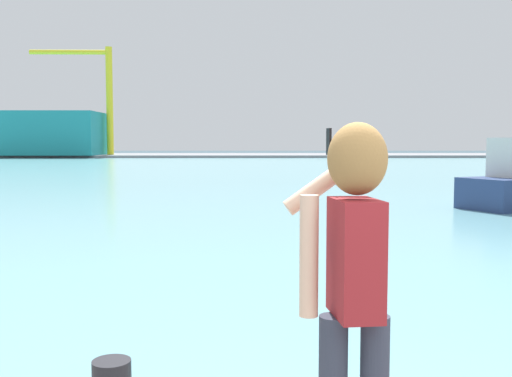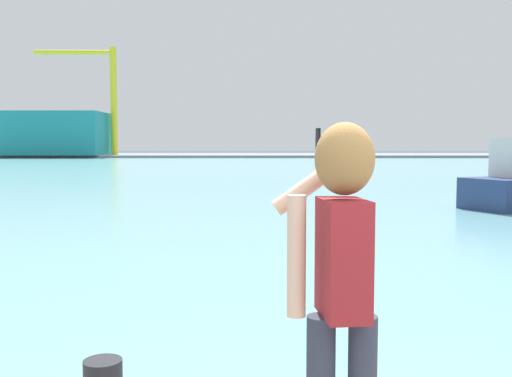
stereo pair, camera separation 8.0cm
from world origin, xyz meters
The scene contains 6 objects.
ground_plane centered at (0.00, 50.00, 0.00)m, with size 220.00×220.00×0.00m, color #334751.
harbor_water centered at (0.00, 52.00, 0.01)m, with size 140.00×100.00×0.02m, color #6BA8B2.
far_shore_dock centered at (0.00, 92.00, 0.19)m, with size 140.00×20.00×0.37m, color gray.
person_photographer centered at (-0.74, 0.89, 1.57)m, with size 0.53×0.55×1.74m.
warehouse_left centered at (-31.03, 86.85, 3.52)m, with size 14.84×11.92×6.30m, color teal.
port_crane centered at (-24.10, 87.73, 10.32)m, with size 12.22×1.02×16.09m.
Camera 2 is at (-1.14, -1.87, 2.15)m, focal length 41.46 mm.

